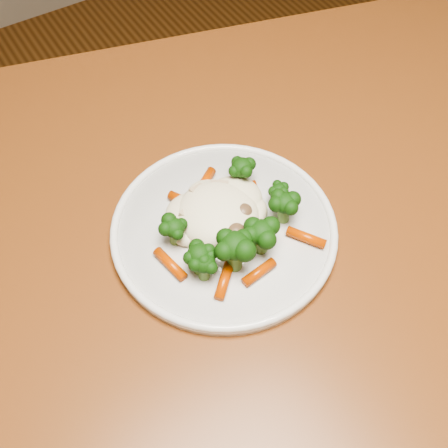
% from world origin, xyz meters
% --- Properties ---
extents(dining_table, '(1.34, 1.07, 0.75)m').
position_xyz_m(dining_table, '(-0.06, -0.20, 0.65)').
color(dining_table, brown).
rests_on(dining_table, ground).
extents(plate, '(0.27, 0.27, 0.01)m').
position_xyz_m(plate, '(-0.03, -0.21, 0.76)').
color(plate, white).
rests_on(plate, dining_table).
extents(meal, '(0.19, 0.18, 0.05)m').
position_xyz_m(meal, '(-0.03, -0.22, 0.78)').
color(meal, '#F7EBC5').
rests_on(meal, plate).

